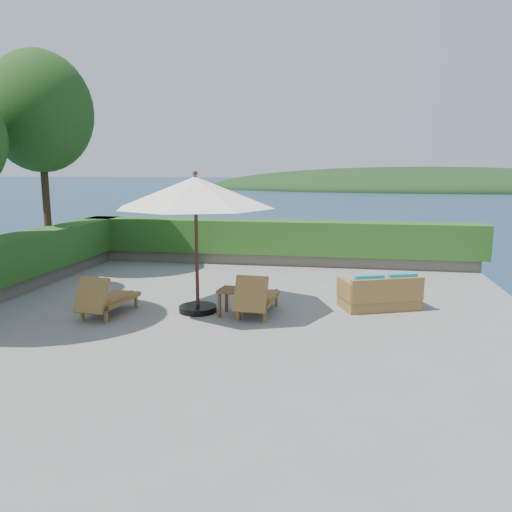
% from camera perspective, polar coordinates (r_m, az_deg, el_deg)
% --- Properties ---
extents(ground, '(12.00, 12.00, 0.00)m').
position_cam_1_polar(ground, '(10.08, -2.48, -6.90)').
color(ground, gray).
rests_on(ground, ground).
extents(foundation, '(12.00, 12.00, 3.00)m').
position_cam_1_polar(foundation, '(10.63, -2.41, -14.92)').
color(foundation, '#5E564B').
rests_on(foundation, ocean).
extents(ocean, '(600.00, 600.00, 0.00)m').
position_cam_1_polar(ocean, '(11.32, -2.36, -21.59)').
color(ocean, '#162547').
rests_on(ocean, ground).
extents(offshore_island, '(126.00, 57.60, 12.60)m').
position_cam_1_polar(offshore_island, '(151.28, 18.74, 7.27)').
color(offshore_island, black).
rests_on(offshore_island, ocean).
extents(planter_wall_far, '(12.00, 0.60, 0.36)m').
position_cam_1_polar(planter_wall_far, '(15.40, 1.96, -0.27)').
color(planter_wall_far, '#6F6959').
rests_on(planter_wall_far, ground).
extents(hedge_far, '(12.40, 0.90, 1.00)m').
position_cam_1_polar(hedge_far, '(15.30, 1.98, 2.20)').
color(hedge_far, '#1A4513').
rests_on(hedge_far, planter_wall_far).
extents(tree_far, '(2.80, 2.80, 6.03)m').
position_cam_1_polar(tree_far, '(15.05, -23.48, 14.84)').
color(tree_far, '#3D2A17').
rests_on(tree_far, ground).
extents(patio_umbrella, '(3.34, 3.34, 2.88)m').
position_cam_1_polar(patio_umbrella, '(10.05, -6.93, 7.10)').
color(patio_umbrella, black).
rests_on(patio_umbrella, ground).
extents(lounge_left, '(0.79, 1.57, 0.87)m').
position_cam_1_polar(lounge_left, '(10.44, -16.76, -4.65)').
color(lounge_left, olive).
rests_on(lounge_left, ground).
extents(lounge_right, '(0.76, 1.58, 0.89)m').
position_cam_1_polar(lounge_right, '(10.06, 0.05, -4.72)').
color(lounge_right, olive).
rests_on(lounge_right, ground).
extents(side_table, '(0.58, 0.58, 0.55)m').
position_cam_1_polar(side_table, '(10.02, -2.71, -4.31)').
color(side_table, brown).
rests_on(side_table, ground).
extents(wicker_loveseat, '(1.79, 1.35, 0.79)m').
position_cam_1_polar(wicker_loveseat, '(10.83, 14.01, -4.31)').
color(wicker_loveseat, olive).
rests_on(wicker_loveseat, ground).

